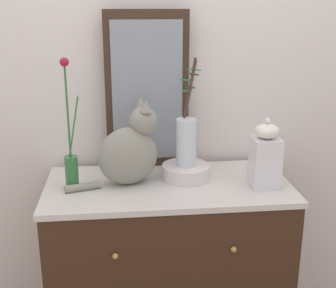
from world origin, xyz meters
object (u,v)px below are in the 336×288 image
cat_sitting (130,150)px  jar_lidded_porcelain (265,156)px  sideboard (168,267)px  bowl_porcelain (186,172)px  mirror_leaning (147,91)px  vase_glass_clear (186,139)px  vase_slim_green (71,159)px

cat_sitting → jar_lidded_porcelain: (0.56, -0.09, -0.02)m
sideboard → bowl_porcelain: size_ratio=4.97×
sideboard → jar_lidded_porcelain: bearing=-9.6°
sideboard → bowl_porcelain: 0.46m
sideboard → mirror_leaning: bearing=106.6°
sideboard → vase_glass_clear: (0.09, 0.06, 0.60)m
sideboard → vase_slim_green: vase_slim_green is taller
cat_sitting → vase_glass_clear: (0.25, 0.04, 0.03)m
cat_sitting → vase_glass_clear: bearing=8.1°
vase_glass_clear → jar_lidded_porcelain: size_ratio=1.58×
vase_slim_green → sideboard: bearing=1.0°
vase_glass_clear → jar_lidded_porcelain: 0.35m
cat_sitting → vase_slim_green: size_ratio=0.76×
mirror_leaning → jar_lidded_porcelain: bearing=-32.8°
vase_slim_green → jar_lidded_porcelain: bearing=-4.3°
mirror_leaning → jar_lidded_porcelain: size_ratio=2.42×
cat_sitting → jar_lidded_porcelain: bearing=-9.0°
sideboard → vase_glass_clear: size_ratio=2.24×
vase_glass_clear → mirror_leaning: bearing=131.0°
jar_lidded_porcelain → cat_sitting: bearing=171.0°
sideboard → mirror_leaning: (-0.07, 0.24, 0.78)m
bowl_porcelain → jar_lidded_porcelain: size_ratio=0.71×
bowl_porcelain → vase_glass_clear: 0.15m
cat_sitting → bowl_porcelain: size_ratio=1.96×
mirror_leaning → vase_slim_green: mirror_leaning is taller
sideboard → vase_slim_green: (-0.41, -0.01, 0.54)m
sideboard → vase_slim_green: bearing=-179.0°
sideboard → vase_glass_clear: 0.61m
mirror_leaning → bowl_porcelain: size_ratio=3.40×
vase_slim_green → jar_lidded_porcelain: (0.81, -0.06, 0.00)m
cat_sitting → vase_glass_clear: size_ratio=0.88×
mirror_leaning → cat_sitting: mirror_leaning is taller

